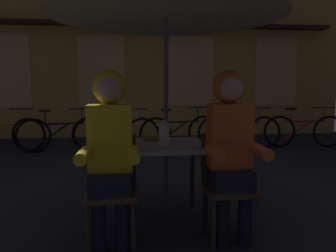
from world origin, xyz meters
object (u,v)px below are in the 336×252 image
object	(u,v)px
chair_left	(112,183)
bicycle_second	(61,134)
bicycle_fourth	(180,132)
book	(152,139)
chair_right	(227,180)
lantern	(164,132)
bicycle_third	(116,134)
cafe_table	(166,154)
person_right_hooded	(230,139)
bicycle_fifth	(239,131)
bicycle_furthest	(304,131)
person_left_hooded	(110,141)
bicycle_nearest	(2,134)

from	to	relation	value
chair_left	bicycle_second	bearing A→B (deg)	107.62
bicycle_fourth	book	distance (m)	3.34
chair_right	lantern	bearing A→B (deg)	147.93
chair_left	bicycle_third	size ratio (longest dim) A/B	0.52
bicycle_fourth	book	world-z (taller)	bicycle_fourth
chair_left	cafe_table	bearing A→B (deg)	37.55
bicycle_second	bicycle_third	distance (m)	1.05
cafe_table	book	size ratio (longest dim) A/B	3.70
person_right_hooded	bicycle_fifth	distance (m)	4.02
lantern	bicycle_second	bearing A→B (deg)	115.60
bicycle_third	book	bearing A→B (deg)	-80.71
bicycle_furthest	bicycle_fifth	bearing A→B (deg)	178.45
person_left_hooded	book	size ratio (longest dim) A/B	7.00
bicycle_second	chair_right	bearing A→B (deg)	-60.19
lantern	bicycle_second	xyz separation A→B (m)	(-1.65, 3.44, -0.51)
bicycle_fourth	bicycle_fifth	bearing A→B (deg)	-5.21
person_left_hooded	bicycle_fifth	distance (m)	4.44
bicycle_second	bicycle_fifth	xyz separation A→B (m)	(3.51, -0.06, 0.00)
person_left_hooded	bicycle_fourth	size ratio (longest dim) A/B	0.85
person_left_hooded	bicycle_second	world-z (taller)	person_left_hooded
chair_right	bicycle_third	distance (m)	3.84
lantern	person_left_hooded	world-z (taller)	person_left_hooded
bicycle_second	bicycle_fifth	world-z (taller)	same
chair_right	bicycle_fifth	distance (m)	3.94
bicycle_third	bicycle_nearest	bearing A→B (deg)	174.44
cafe_table	bicycle_fourth	world-z (taller)	bicycle_fourth
chair_left	book	xyz separation A→B (m)	(0.36, 0.57, 0.26)
bicycle_nearest	lantern	bearing A→B (deg)	-52.02
bicycle_fifth	book	size ratio (longest dim) A/B	8.38
cafe_table	bicycle_third	xyz separation A→B (m)	(-0.62, 3.30, -0.29)
lantern	book	bearing A→B (deg)	109.95
lantern	book	distance (m)	0.30
chair_left	bicycle_nearest	size ratio (longest dim) A/B	0.52
lantern	bicycle_fourth	bearing A→B (deg)	79.35
chair_right	bicycle_fifth	bearing A→B (deg)	69.90
chair_right	person_left_hooded	world-z (taller)	person_left_hooded
person_right_hooded	bicycle_furthest	bearing A→B (deg)	53.82
chair_right	book	distance (m)	0.87
chair_left	person_right_hooded	xyz separation A→B (m)	(0.96, -0.06, 0.36)
chair_left	bicycle_fourth	xyz separation A→B (m)	(1.11, 3.81, -0.14)
lantern	person_right_hooded	world-z (taller)	person_right_hooded
lantern	person_left_hooded	bearing A→B (deg)	-140.77
person_left_hooded	bicycle_fifth	bearing A→B (deg)	58.37
bicycle_fourth	bicycle_furthest	bearing A→B (deg)	-3.27
bicycle_third	person_right_hooded	bearing A→B (deg)	-73.50
lantern	chair_right	world-z (taller)	lantern
bicycle_third	bicycle_furthest	bearing A→B (deg)	-0.14
bicycle_fourth	chair_right	bearing A→B (deg)	-92.30
cafe_table	bicycle_furthest	size ratio (longest dim) A/B	0.44
person_right_hooded	bicycle_furthest	size ratio (longest dim) A/B	0.84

